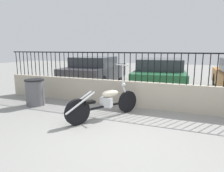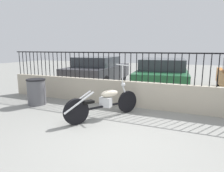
# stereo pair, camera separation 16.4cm
# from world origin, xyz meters

# --- Properties ---
(ground_plane) EXTENTS (40.00, 40.00, 0.00)m
(ground_plane) POSITION_xyz_m (0.00, 0.00, 0.00)
(ground_plane) COLOR gray
(low_wall) EXTENTS (9.91, 0.18, 0.75)m
(low_wall) POSITION_xyz_m (0.00, 2.36, 0.38)
(low_wall) COLOR #B2A893
(low_wall) RESTS_ON ground_plane
(fence_railing) EXTENTS (9.91, 0.04, 0.85)m
(fence_railing) POSITION_xyz_m (0.00, 2.36, 1.30)
(fence_railing) COLOR black
(fence_railing) RESTS_ON low_wall
(motorcycle_black) EXTENTS (1.21, 1.86, 1.31)m
(motorcycle_black) POSITION_xyz_m (-0.83, 1.04, 0.39)
(motorcycle_black) COLOR black
(motorcycle_black) RESTS_ON ground_plane
(trash_bin) EXTENTS (0.56, 0.56, 0.79)m
(trash_bin) POSITION_xyz_m (-3.21, 1.40, 0.40)
(trash_bin) COLOR #56565B
(trash_bin) RESTS_ON ground_plane
(car_dark_grey) EXTENTS (2.00, 4.24, 1.33)m
(car_dark_grey) POSITION_xyz_m (-3.03, 5.20, 0.68)
(car_dark_grey) COLOR black
(car_dark_grey) RESTS_ON ground_plane
(car_green) EXTENTS (2.28, 4.56, 1.30)m
(car_green) POSITION_xyz_m (-0.04, 5.14, 0.67)
(car_green) COLOR black
(car_green) RESTS_ON ground_plane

